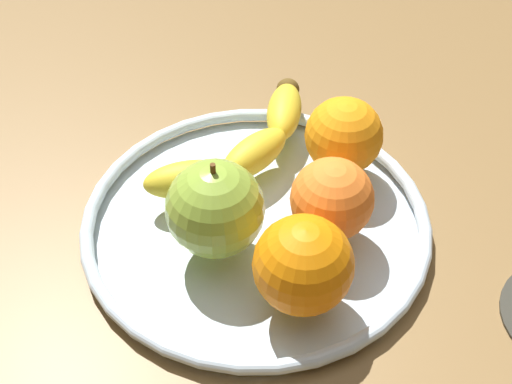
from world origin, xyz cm
name	(u,v)px	position (x,y,z in cm)	size (l,w,h in cm)	color
ground_plane	(256,245)	(0.00, 0.00, -2.00)	(130.42, 130.42, 4.00)	brown
fruit_bowl	(256,223)	(0.00, 0.00, 0.92)	(30.69, 30.69, 1.80)	silver
banana	(246,144)	(2.80, 7.12, 3.46)	(20.23, 11.17, 3.31)	gold
apple	(215,209)	(-4.31, -1.02, 5.87)	(8.14, 8.14, 8.94)	#8AAF3B
orange_center	(344,136)	(10.13, 1.99, 5.36)	(7.11, 7.11, 7.11)	orange
orange_front_right	(303,265)	(-1.05, -9.29, 5.70)	(7.79, 7.79, 7.79)	orange
orange_front_left	(332,199)	(4.85, -4.20, 5.31)	(7.03, 7.03, 7.03)	orange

